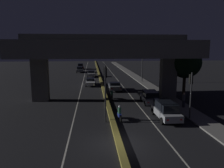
# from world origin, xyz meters

# --- Properties ---
(ground_plane) EXTENTS (200.00, 200.00, 0.00)m
(ground_plane) POSITION_xyz_m (0.00, 0.00, 0.00)
(ground_plane) COLOR black
(lane_line_left_inner) EXTENTS (0.12, 126.00, 0.00)m
(lane_line_left_inner) POSITION_xyz_m (-3.75, 35.00, 0.00)
(lane_line_left_inner) COLOR beige
(lane_line_left_inner) RESTS_ON ground_plane
(lane_line_right_inner) EXTENTS (0.12, 126.00, 0.00)m
(lane_line_right_inner) POSITION_xyz_m (3.75, 35.00, 0.00)
(lane_line_right_inner) COLOR beige
(lane_line_right_inner) RESTS_ON ground_plane
(median_divider) EXTENTS (0.50, 126.00, 0.24)m
(median_divider) POSITION_xyz_m (0.00, 35.00, 0.12)
(median_divider) COLOR olive
(median_divider) RESTS_ON ground_plane
(sidewalk_right) EXTENTS (2.21, 126.00, 0.13)m
(sidewalk_right) POSITION_xyz_m (8.65, 28.00, 0.07)
(sidewalk_right) COLOR slate
(sidewalk_right) RESTS_ON ground_plane
(elevated_overpass) EXTENTS (22.11, 12.21, 8.73)m
(elevated_overpass) POSITION_xyz_m (0.00, 14.22, 6.63)
(elevated_overpass) COLOR #5B5956
(elevated_overpass) RESTS_ON ground_plane
(traffic_light_left_of_median) EXTENTS (0.30, 0.49, 5.41)m
(traffic_light_left_of_median) POSITION_xyz_m (-0.65, 4.96, 3.68)
(traffic_light_left_of_median) COLOR black
(traffic_light_left_of_median) RESTS_ON ground_plane
(traffic_light_right_of_median) EXTENTS (0.30, 0.49, 4.67)m
(traffic_light_right_of_median) POSITION_xyz_m (7.64, 4.97, 3.19)
(traffic_light_right_of_median) COLOR black
(traffic_light_right_of_median) RESTS_ON ground_plane
(street_lamp) EXTENTS (2.20, 0.32, 8.17)m
(street_lamp) POSITION_xyz_m (8.02, 28.32, 4.81)
(street_lamp) COLOR #2D2D30
(street_lamp) RESTS_ON ground_plane
(car_silver_lead) EXTENTS (1.92, 4.64, 1.74)m
(car_silver_lead) POSITION_xyz_m (5.33, 5.25, 0.94)
(car_silver_lead) COLOR gray
(car_silver_lead) RESTS_ON ground_plane
(car_silver_second) EXTENTS (2.21, 4.29, 1.57)m
(car_silver_second) POSITION_xyz_m (5.47, 11.50, 0.81)
(car_silver_second) COLOR gray
(car_silver_second) RESTS_ON ground_plane
(car_grey_third) EXTENTS (2.03, 4.06, 1.38)m
(car_grey_third) POSITION_xyz_m (1.85, 20.18, 0.72)
(car_grey_third) COLOR #515459
(car_grey_third) RESTS_ON ground_plane
(car_white_lead_oncoming) EXTENTS (1.89, 4.83, 1.32)m
(car_white_lead_oncoming) POSITION_xyz_m (-2.13, 25.73, 0.69)
(car_white_lead_oncoming) COLOR silver
(car_white_lead_oncoming) RESTS_ON ground_plane
(car_silver_second_oncoming) EXTENTS (1.95, 4.64, 1.50)m
(car_silver_second_oncoming) POSITION_xyz_m (-1.98, 37.86, 0.76)
(car_silver_second_oncoming) COLOR gray
(car_silver_second_oncoming) RESTS_ON ground_plane
(car_grey_third_oncoming) EXTENTS (2.08, 4.84, 1.64)m
(car_grey_third_oncoming) POSITION_xyz_m (-5.28, 48.13, 0.87)
(car_grey_third_oncoming) COLOR #515459
(car_grey_third_oncoming) RESTS_ON ground_plane
(car_dark_red_fourth_oncoming) EXTENTS (2.12, 4.11, 1.85)m
(car_dark_red_fourth_oncoming) POSITION_xyz_m (-5.51, 57.27, 0.98)
(car_dark_red_fourth_oncoming) COLOR #591414
(car_dark_red_fourth_oncoming) RESTS_ON ground_plane
(motorcycle_blue_filtering_near) EXTENTS (0.34, 1.82, 1.48)m
(motorcycle_blue_filtering_near) POSITION_xyz_m (0.73, 5.29, 0.63)
(motorcycle_blue_filtering_near) COLOR black
(motorcycle_blue_filtering_near) RESTS_ON ground_plane
(motorcycle_black_filtering_mid) EXTENTS (0.34, 1.90, 1.42)m
(motorcycle_black_filtering_mid) POSITION_xyz_m (0.78, 13.82, 0.60)
(motorcycle_black_filtering_mid) COLOR black
(motorcycle_black_filtering_mid) RESTS_ON ground_plane
(pedestrian_on_sidewalk) EXTENTS (0.35, 0.35, 1.72)m
(pedestrian_on_sidewalk) POSITION_xyz_m (8.70, 8.77, 1.00)
(pedestrian_on_sidewalk) COLOR black
(pedestrian_on_sidewalk) RESTS_ON sidewalk_right
(roadside_tree_kerbside_near) EXTENTS (4.48, 4.48, 7.20)m
(roadside_tree_kerbside_near) POSITION_xyz_m (11.21, 14.59, 4.94)
(roadside_tree_kerbside_near) COLOR #38281C
(roadside_tree_kerbside_near) RESTS_ON ground_plane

